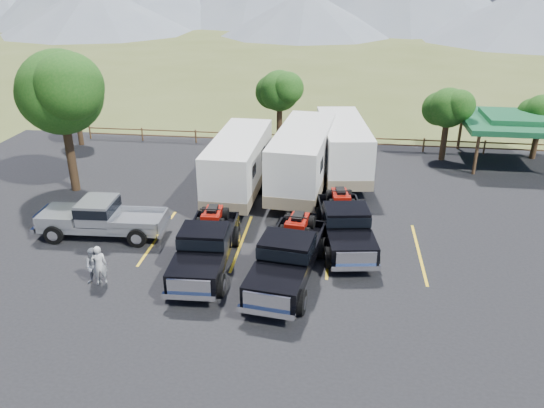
# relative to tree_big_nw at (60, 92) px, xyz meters

# --- Properties ---
(ground) EXTENTS (320.00, 320.00, 0.00)m
(ground) POSITION_rel_tree_big_nw_xyz_m (12.55, -9.03, -5.60)
(ground) COLOR #4C5524
(ground) RESTS_ON ground
(asphalt_lot) EXTENTS (44.00, 34.00, 0.04)m
(asphalt_lot) POSITION_rel_tree_big_nw_xyz_m (12.55, -6.03, -5.58)
(asphalt_lot) COLOR black
(asphalt_lot) RESTS_ON ground
(stall_lines) EXTENTS (12.12, 5.50, 0.01)m
(stall_lines) POSITION_rel_tree_big_nw_xyz_m (12.55, -5.03, -5.55)
(stall_lines) COLOR yellow
(stall_lines) RESTS_ON asphalt_lot
(tree_big_nw) EXTENTS (5.54, 5.18, 7.84)m
(tree_big_nw) POSITION_rel_tree_big_nw_xyz_m (0.00, 0.00, 0.00)
(tree_big_nw) COLOR black
(tree_big_nw) RESTS_ON ground
(tree_ne_a) EXTENTS (3.11, 2.92, 4.76)m
(tree_ne_a) POSITION_rel_tree_big_nw_xyz_m (21.52, 7.99, -2.11)
(tree_ne_a) COLOR black
(tree_ne_a) RESTS_ON ground
(tree_ne_b) EXTENTS (2.77, 2.59, 4.27)m
(tree_ne_b) POSITION_rel_tree_big_nw_xyz_m (27.52, 8.99, -2.47)
(tree_ne_b) COLOR black
(tree_ne_b) RESTS_ON ground
(tree_north) EXTENTS (3.46, 3.24, 5.25)m
(tree_north) POSITION_rel_tree_big_nw_xyz_m (10.52, 9.99, -1.76)
(tree_north) COLOR black
(tree_north) RESTS_ON ground
(tree_nw_small) EXTENTS (2.59, 2.43, 3.85)m
(tree_nw_small) POSITION_rel_tree_big_nw_xyz_m (-3.48, 7.99, -2.81)
(tree_nw_small) COLOR black
(tree_nw_small) RESTS_ON ground
(rail_fence) EXTENTS (36.12, 0.12, 1.00)m
(rail_fence) POSITION_rel_tree_big_nw_xyz_m (14.55, 9.47, -4.99)
(rail_fence) COLOR brown
(rail_fence) RESTS_ON ground
(pavilion) EXTENTS (6.20, 6.20, 3.22)m
(pavilion) POSITION_rel_tree_big_nw_xyz_m (25.55, 7.97, -2.81)
(pavilion) COLOR brown
(pavilion) RESTS_ON ground
(rig_left) EXTENTS (2.43, 6.35, 2.10)m
(rig_left) POSITION_rel_tree_big_nw_xyz_m (9.47, -7.31, -4.55)
(rig_left) COLOR black
(rig_left) RESTS_ON asphalt_lot
(rig_center) EXTENTS (2.97, 6.77, 2.19)m
(rig_center) POSITION_rel_tree_big_nw_xyz_m (12.97, -7.83, -4.50)
(rig_center) COLOR black
(rig_center) RESTS_ON asphalt_lot
(rig_right) EXTENTS (2.94, 6.51, 2.10)m
(rig_right) POSITION_rel_tree_big_nw_xyz_m (15.22, -4.50, -4.55)
(rig_right) COLOR black
(rig_right) RESTS_ON asphalt_lot
(trailer_left) EXTENTS (2.66, 9.52, 3.31)m
(trailer_left) POSITION_rel_tree_big_nw_xyz_m (9.41, 0.49, -3.82)
(trailer_left) COLOR white
(trailer_left) RESTS_ON asphalt_lot
(trailer_center) EXTENTS (3.35, 10.26, 3.55)m
(trailer_center) POSITION_rel_tree_big_nw_xyz_m (12.82, 1.47, -3.70)
(trailer_center) COLOR white
(trailer_center) RESTS_ON asphalt_lot
(trailer_right) EXTENTS (3.51, 9.63, 3.33)m
(trailer_right) POSITION_rel_tree_big_nw_xyz_m (15.00, 4.12, -3.81)
(trailer_right) COLOR white
(trailer_right) RESTS_ON asphalt_lot
(pickup_silver) EXTENTS (6.15, 2.37, 1.82)m
(pickup_silver) POSITION_rel_tree_big_nw_xyz_m (4.01, -5.22, -4.61)
(pickup_silver) COLOR #94979C
(pickup_silver) RESTS_ON asphalt_lot
(person_a) EXTENTS (0.72, 0.62, 1.68)m
(person_a) POSITION_rel_tree_big_nw_xyz_m (5.60, -9.18, -4.72)
(person_a) COLOR silver
(person_a) RESTS_ON asphalt_lot
(person_b) EXTENTS (0.85, 0.72, 1.56)m
(person_b) POSITION_rel_tree_big_nw_xyz_m (5.41, -9.20, -4.78)
(person_b) COLOR slate
(person_b) RESTS_ON asphalt_lot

